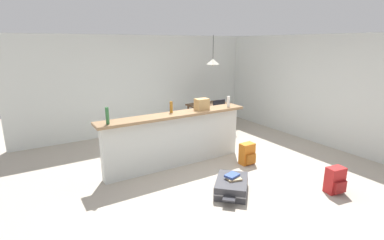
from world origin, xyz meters
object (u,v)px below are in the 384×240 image
(bottle_green, at_px, (107,116))
(backpack_red, at_px, (335,181))
(dining_table, at_px, (211,108))
(pendant_lamp, at_px, (213,62))
(backpack_orange, at_px, (247,154))
(bottle_white, at_px, (228,101))
(grocery_bag, at_px, (202,104))
(book_stack, at_px, (233,177))
(dining_chair_near_partition, at_px, (222,117))
(bottle_amber, at_px, (171,107))
(suitcase_flat_charcoal, at_px, (232,186))

(bottle_green, height_order, backpack_red, bottle_green)
(dining_table, relative_size, pendant_lamp, 1.42)
(backpack_orange, distance_m, backpack_red, 1.64)
(bottle_green, bearing_deg, bottle_white, 0.68)
(grocery_bag, xyz_separation_m, book_stack, (-0.31, -1.38, -0.90))
(bottle_green, distance_m, backpack_orange, 2.75)
(bottle_white, height_order, book_stack, bottle_white)
(dining_chair_near_partition, bearing_deg, bottle_white, -121.40)
(bottle_amber, height_order, book_stack, bottle_amber)
(bottle_green, height_order, grocery_bag, bottle_green)
(pendant_lamp, bearing_deg, dining_chair_near_partition, -102.16)
(suitcase_flat_charcoal, relative_size, backpack_red, 2.00)
(dining_table, bearing_deg, suitcase_flat_charcoal, -119.33)
(bottle_amber, xyz_separation_m, dining_chair_near_partition, (1.87, 0.87, -0.63))
(book_stack, bearing_deg, suitcase_flat_charcoal, -157.58)
(suitcase_flat_charcoal, bearing_deg, backpack_orange, 36.50)
(grocery_bag, bearing_deg, backpack_red, -65.00)
(pendant_lamp, bearing_deg, dining_table, -143.04)
(pendant_lamp, height_order, backpack_red, pendant_lamp)
(grocery_bag, xyz_separation_m, backpack_red, (1.05, -2.25, -0.95))
(bottle_amber, height_order, backpack_orange, bottle_amber)
(bottle_green, relative_size, grocery_bag, 1.07)
(bottle_amber, distance_m, backpack_orange, 1.75)
(bottle_amber, bearing_deg, pendant_lamp, 36.35)
(bottle_amber, xyz_separation_m, backpack_red, (1.68, -2.35, -0.94))
(dining_table, bearing_deg, pendant_lamp, 36.96)
(bottle_amber, relative_size, backpack_red, 0.51)
(bottle_amber, relative_size, book_stack, 0.80)
(bottle_amber, bearing_deg, bottle_white, -6.34)
(bottle_amber, distance_m, suitcase_flat_charcoal, 1.84)
(grocery_bag, bearing_deg, bottle_green, -177.72)
(dining_chair_near_partition, relative_size, pendant_lamp, 1.20)
(bottle_green, xyz_separation_m, bottle_white, (2.49, 0.03, -0.03))
(pendant_lamp, bearing_deg, grocery_bag, -131.26)
(pendant_lamp, distance_m, book_stack, 3.75)
(grocery_bag, bearing_deg, dining_table, 49.45)
(grocery_bag, bearing_deg, book_stack, -102.82)
(backpack_orange, bearing_deg, suitcase_flat_charcoal, -143.50)
(bottle_white, relative_size, suitcase_flat_charcoal, 0.26)
(bottle_green, xyz_separation_m, backpack_orange, (2.50, -0.60, -0.98))
(backpack_orange, bearing_deg, bottle_amber, 148.64)
(bottle_white, relative_size, grocery_bag, 0.83)
(bottle_amber, xyz_separation_m, grocery_bag, (0.62, -0.09, 0.00))
(bottle_amber, height_order, pendant_lamp, pendant_lamp)
(grocery_bag, bearing_deg, backpack_orange, -46.73)
(suitcase_flat_charcoal, xyz_separation_m, backpack_red, (1.40, -0.86, 0.09))
(backpack_red, bearing_deg, bottle_amber, 125.51)
(pendant_lamp, bearing_deg, bottle_white, -114.88)
(dining_table, height_order, pendant_lamp, pendant_lamp)
(suitcase_flat_charcoal, bearing_deg, book_stack, 22.42)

